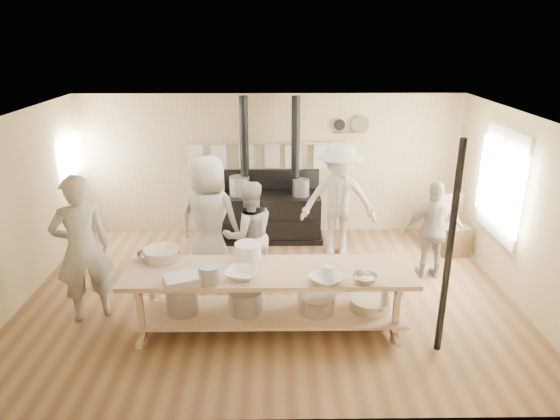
{
  "coord_description": "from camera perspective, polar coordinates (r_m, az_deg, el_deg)",
  "views": [
    {
      "loc": [
        0.06,
        -6.46,
        3.67
      ],
      "look_at": [
        0.15,
        0.2,
        1.25
      ],
      "focal_mm": 32.0,
      "sensor_mm": 36.0,
      "label": 1
    }
  ],
  "objects": [
    {
      "name": "ground",
      "position": [
        7.43,
        -1.17,
        -9.6
      ],
      "size": [
        7.0,
        7.0,
        0.0
      ],
      "primitive_type": "plane",
      "color": "brown",
      "rests_on": "ground"
    },
    {
      "name": "room_shell",
      "position": [
        6.78,
        -1.26,
        2.42
      ],
      "size": [
        7.0,
        7.0,
        7.0
      ],
      "color": "tan",
      "rests_on": "ground"
    },
    {
      "name": "window_right",
      "position": [
        8.14,
        24.05,
        2.75
      ],
      "size": [
        0.09,
        1.5,
        1.65
      ],
      "color": "beige",
      "rests_on": "ground"
    },
    {
      "name": "left_opening",
      "position": [
        9.39,
        -22.82,
        5.7
      ],
      "size": [
        0.0,
        0.9,
        0.9
      ],
      "color": "white",
      "rests_on": "ground"
    },
    {
      "name": "stove",
      "position": [
        9.14,
        -1.15,
        -0.16
      ],
      "size": [
        1.9,
        0.75,
        2.6
      ],
      "color": "black",
      "rests_on": "ground"
    },
    {
      "name": "towel_rail",
      "position": [
        9.11,
        -1.14,
        6.59
      ],
      "size": [
        3.0,
        0.04,
        0.47
      ],
      "color": "tan",
      "rests_on": "ground"
    },
    {
      "name": "back_wall_shelf",
      "position": [
        9.16,
        8.16,
        9.31
      ],
      "size": [
        0.63,
        0.14,
        0.32
      ],
      "color": "tan",
      "rests_on": "ground"
    },
    {
      "name": "prep_table",
      "position": [
        6.39,
        -1.33,
        -9.53
      ],
      "size": [
        3.6,
        0.9,
        0.85
      ],
      "color": "tan",
      "rests_on": "ground"
    },
    {
      "name": "support_post",
      "position": [
        5.98,
        18.79,
        -4.51
      ],
      "size": [
        0.08,
        0.08,
        2.6
      ],
      "primitive_type": "cylinder",
      "color": "black",
      "rests_on": "ground"
    },
    {
      "name": "cook_far_left",
      "position": [
        6.94,
        -21.68,
        -4.15
      ],
      "size": [
        0.87,
        0.76,
        2.0
      ],
      "primitive_type": "imported",
      "rotation": [
        0.0,
        0.0,
        3.61
      ],
      "color": "#AAA196",
      "rests_on": "ground"
    },
    {
      "name": "cook_left",
      "position": [
        7.33,
        -3.54,
        -2.89
      ],
      "size": [
        0.96,
        0.84,
        1.65
      ],
      "primitive_type": "imported",
      "rotation": [
        0.0,
        0.0,
        3.46
      ],
      "color": "#AAA196",
      "rests_on": "ground"
    },
    {
      "name": "cook_center",
      "position": [
        7.49,
        -8.05,
        -1.22
      ],
      "size": [
        1.11,
        0.9,
        1.97
      ],
      "primitive_type": "imported",
      "rotation": [
        0.0,
        0.0,
        2.82
      ],
      "color": "#AAA196",
      "rests_on": "ground"
    },
    {
      "name": "cook_right",
      "position": [
        7.97,
        17.16,
        -2.26
      ],
      "size": [
        0.91,
        0.39,
        1.55
      ],
      "primitive_type": "imported",
      "rotation": [
        0.0,
        0.0,
        3.13
      ],
      "color": "#AAA196",
      "rests_on": "ground"
    },
    {
      "name": "cook_by_window",
      "position": [
        8.38,
        6.73,
        1.12
      ],
      "size": [
        1.34,
        0.86,
        1.96
      ],
      "primitive_type": "imported",
      "rotation": [
        0.0,
        0.0,
        -0.11
      ],
      "color": "#AAA196",
      "rests_on": "ground"
    },
    {
      "name": "chair",
      "position": [
        9.13,
        19.06,
        -2.84
      ],
      "size": [
        0.56,
        0.56,
        1.01
      ],
      "rotation": [
        0.0,
        0.0,
        0.21
      ],
      "color": "brown",
      "rests_on": "ground"
    },
    {
      "name": "bowl_white_a",
      "position": [
        6.06,
        -4.4,
        -7.3
      ],
      "size": [
        0.48,
        0.48,
        0.1
      ],
      "primitive_type": "imported",
      "rotation": [
        0.0,
        0.0,
        -0.28
      ],
      "color": "white",
      "rests_on": "prep_table"
    },
    {
      "name": "bowl_steel_a",
      "position": [
        6.71,
        -14.66,
        -5.09
      ],
      "size": [
        0.45,
        0.45,
        0.1
      ],
      "primitive_type": "imported",
      "rotation": [
        0.0,
        0.0,
        0.85
      ],
      "color": "silver",
      "rests_on": "prep_table"
    },
    {
      "name": "bowl_white_b",
      "position": [
        5.95,
        5.28,
        -7.85
      ],
      "size": [
        0.55,
        0.55,
        0.1
      ],
      "primitive_type": "imported",
      "rotation": [
        0.0,
        0.0,
        2.39
      ],
      "color": "white",
      "rests_on": "prep_table"
    },
    {
      "name": "bowl_steel_b",
      "position": [
        6.02,
        9.68,
        -7.75
      ],
      "size": [
        0.31,
        0.31,
        0.09
      ],
      "primitive_type": "imported",
      "rotation": [
        0.0,
        0.0,
        3.12
      ],
      "color": "silver",
      "rests_on": "prep_table"
    },
    {
      "name": "roasting_pan",
      "position": [
        6.01,
        -10.77,
        -7.79
      ],
      "size": [
        0.57,
        0.48,
        0.11
      ],
      "primitive_type": "cube",
      "rotation": [
        0.0,
        0.0,
        0.39
      ],
      "color": "#B2B2B7",
      "rests_on": "prep_table"
    },
    {
      "name": "mixing_bowl_large",
      "position": [
        6.66,
        -13.33,
        -4.92
      ],
      "size": [
        0.58,
        0.58,
        0.15
      ],
      "primitive_type": "cylinder",
      "rotation": [
        0.0,
        0.0,
        0.28
      ],
      "color": "silver",
      "rests_on": "prep_table"
    },
    {
      "name": "bucket_galv",
      "position": [
        5.94,
        -8.1,
        -7.32
      ],
      "size": [
        0.29,
        0.29,
        0.23
      ],
      "primitive_type": "cylinder",
      "rotation": [
        0.0,
        0.0,
        0.21
      ],
      "color": "gray",
      "rests_on": "prep_table"
    },
    {
      "name": "deep_bowl_enamel",
      "position": [
        6.5,
        -3.68,
        -4.73
      ],
      "size": [
        0.35,
        0.35,
        0.22
      ],
      "primitive_type": "cylinder",
      "rotation": [
        0.0,
        0.0,
        -0.01
      ],
      "color": "white",
      "rests_on": "prep_table"
    },
    {
      "name": "pitcher",
      "position": [
        5.93,
        5.5,
        -7.34
      ],
      "size": [
        0.14,
        0.14,
        0.21
      ],
      "primitive_type": "cylinder",
      "rotation": [
        0.0,
        0.0,
        -0.05
      ],
      "color": "white",
      "rests_on": "prep_table"
    }
  ]
}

